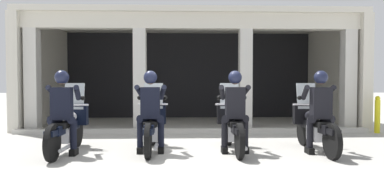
{
  "coord_description": "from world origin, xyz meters",
  "views": [
    {
      "loc": [
        -0.24,
        -6.84,
        1.34
      ],
      "look_at": [
        0.0,
        0.15,
        1.11
      ],
      "focal_mm": 32.34,
      "sensor_mm": 36.0,
      "label": 1
    }
  ],
  "objects": [
    {
      "name": "motorcycle_far_right",
      "position": [
        2.43,
        -0.09,
        0.5
      ],
      "size": [
        0.62,
        2.04,
        1.35
      ],
      "rotation": [
        0.0,
        0.0,
        0.01
      ],
      "color": "black",
      "rests_on": "ground"
    },
    {
      "name": "police_officer_center_left",
      "position": [
        -0.81,
        -0.21,
        0.94
      ],
      "size": [
        0.63,
        0.61,
        1.58
      ],
      "rotation": [
        0.0,
        0.0,
        -0.06
      ],
      "color": "black",
      "rests_on": "ground"
    },
    {
      "name": "ground_plane",
      "position": [
        0.0,
        3.0,
        0.0
      ],
      "size": [
        80.0,
        80.0,
        0.0
      ],
      "primitive_type": "plane",
      "color": "#A8A59E"
    },
    {
      "name": "police_officer_far_right",
      "position": [
        2.43,
        -0.37,
        0.94
      ],
      "size": [
        0.63,
        0.61,
        1.58
      ],
      "rotation": [
        0.0,
        0.0,
        0.01
      ],
      "color": "black",
      "rests_on": "ground"
    },
    {
      "name": "motorcycle_far_left",
      "position": [
        -2.42,
        -0.08,
        0.5
      ],
      "size": [
        0.62,
        2.04,
        1.35
      ],
      "rotation": [
        0.0,
        0.0,
        -0.08
      ],
      "color": "black",
      "rests_on": "ground"
    },
    {
      "name": "station_building",
      "position": [
        0.12,
        5.23,
        2.19
      ],
      "size": [
        10.07,
        4.48,
        3.47
      ],
      "color": "black",
      "rests_on": "ground"
    },
    {
      "name": "police_officer_center_right",
      "position": [
        0.81,
        -0.26,
        0.94
      ],
      "size": [
        0.63,
        0.61,
        1.58
      ],
      "rotation": [
        0.0,
        0.0,
        -0.1
      ],
      "color": "black",
      "rests_on": "ground"
    },
    {
      "name": "police_officer_far_left",
      "position": [
        -2.43,
        -0.36,
        0.94
      ],
      "size": [
        0.63,
        0.61,
        1.58
      ],
      "rotation": [
        0.0,
        0.0,
        -0.08
      ],
      "color": "black",
      "rests_on": "ground"
    },
    {
      "name": "motorcycle_center_left",
      "position": [
        -0.81,
        0.07,
        0.5
      ],
      "size": [
        0.62,
        2.04,
        1.35
      ],
      "rotation": [
        0.0,
        0.0,
        -0.06
      ],
      "color": "black",
      "rests_on": "ground"
    },
    {
      "name": "kerb_strip",
      "position": [
        0.12,
        2.46,
        0.06
      ],
      "size": [
        9.57,
        0.24,
        0.12
      ],
      "primitive_type": "cube",
      "color": "#B7B5AD",
      "rests_on": "ground"
    },
    {
      "name": "motorcycle_center_right",
      "position": [
        0.81,
        0.02,
        0.5
      ],
      "size": [
        0.62,
        2.04,
        1.35
      ],
      "rotation": [
        0.0,
        0.0,
        -0.1
      ],
      "color": "black",
      "rests_on": "ground"
    },
    {
      "name": "bollard_kerbside",
      "position": [
        5.09,
        2.28,
        0.5
      ],
      "size": [
        0.14,
        0.14,
        1.01
      ],
      "color": "yellow",
      "rests_on": "ground"
    }
  ]
}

